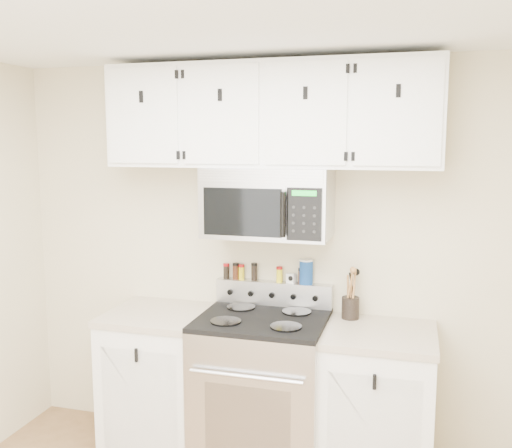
% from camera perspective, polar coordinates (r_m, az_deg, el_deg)
% --- Properties ---
extents(back_wall, '(3.50, 0.01, 2.50)m').
position_cam_1_polar(back_wall, '(3.69, 1.93, -3.41)').
color(back_wall, beige).
rests_on(back_wall, floor).
extents(range, '(0.76, 0.65, 1.10)m').
position_cam_1_polar(range, '(3.64, 0.63, -16.27)').
color(range, '#B7B7BA').
rests_on(range, floor).
extents(base_cabinet_left, '(0.64, 0.62, 0.92)m').
position_cam_1_polar(base_cabinet_left, '(3.89, -9.51, -15.12)').
color(base_cabinet_left, white).
rests_on(base_cabinet_left, floor).
extents(base_cabinet_right, '(0.64, 0.62, 0.92)m').
position_cam_1_polar(base_cabinet_right, '(3.57, 12.01, -17.42)').
color(base_cabinet_right, white).
rests_on(base_cabinet_right, floor).
extents(microwave, '(0.76, 0.44, 0.42)m').
position_cam_1_polar(microwave, '(3.45, 1.22, 2.16)').
color(microwave, '#9E9EA3').
rests_on(microwave, back_wall).
extents(upper_cabinets, '(2.00, 0.35, 0.62)m').
position_cam_1_polar(upper_cabinets, '(3.46, 1.34, 10.81)').
color(upper_cabinets, white).
rests_on(upper_cabinets, back_wall).
extents(utensil_crock, '(0.11, 0.11, 0.31)m').
position_cam_1_polar(utensil_crock, '(3.57, 9.43, -8.09)').
color(utensil_crock, black).
rests_on(utensil_crock, base_cabinet_right).
extents(kitchen_timer, '(0.06, 0.06, 0.06)m').
position_cam_1_polar(kitchen_timer, '(3.66, 3.55, -5.44)').
color(kitchen_timer, white).
rests_on(kitchen_timer, range).
extents(salt_canister, '(0.09, 0.09, 0.16)m').
position_cam_1_polar(salt_canister, '(3.63, 5.03, -4.76)').
color(salt_canister, navy).
rests_on(salt_canister, range).
extents(spice_jar_0, '(0.04, 0.04, 0.10)m').
position_cam_1_polar(spice_jar_0, '(3.77, -2.99, -4.71)').
color(spice_jar_0, black).
rests_on(spice_jar_0, range).
extents(spice_jar_1, '(0.04, 0.04, 0.11)m').
position_cam_1_polar(spice_jar_1, '(3.75, -2.03, -4.72)').
color(spice_jar_1, '#401E0F').
rests_on(spice_jar_1, range).
extents(spice_jar_2, '(0.04, 0.04, 0.10)m').
position_cam_1_polar(spice_jar_2, '(3.74, -1.46, -4.82)').
color(spice_jar_2, yellow).
rests_on(spice_jar_2, range).
extents(spice_jar_3, '(0.04, 0.04, 0.11)m').
position_cam_1_polar(spice_jar_3, '(3.71, -0.18, -4.79)').
color(spice_jar_3, black).
rests_on(spice_jar_3, range).
extents(spice_jar_4, '(0.04, 0.04, 0.10)m').
position_cam_1_polar(spice_jar_4, '(3.67, 2.36, -5.05)').
color(spice_jar_4, yellow).
rests_on(spice_jar_4, range).
extents(spice_jar_5, '(0.04, 0.04, 0.10)m').
position_cam_1_polar(spice_jar_5, '(3.64, 4.55, -5.19)').
color(spice_jar_5, '#42200F').
rests_on(spice_jar_5, range).
extents(spice_jar_6, '(0.04, 0.04, 0.09)m').
position_cam_1_polar(spice_jar_6, '(3.63, 5.14, -5.27)').
color(spice_jar_6, gold).
rests_on(spice_jar_6, range).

